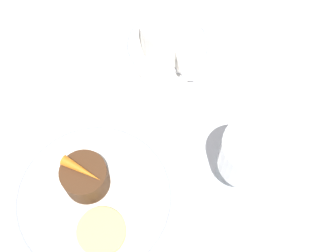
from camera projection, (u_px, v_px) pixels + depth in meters
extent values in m
plane|color=white|center=(106.00, 194.00, 0.66)|extent=(3.00, 3.00, 0.00)
cylinder|color=white|center=(95.00, 199.00, 0.65)|extent=(0.23, 0.23, 0.01)
torus|color=#999EA8|center=(94.00, 198.00, 0.64)|extent=(0.22, 0.22, 0.00)
cylinder|color=white|center=(168.00, 46.00, 0.76)|extent=(0.14, 0.14, 0.01)
torus|color=#999EA8|center=(168.00, 45.00, 0.75)|extent=(0.13, 0.13, 0.00)
cylinder|color=white|center=(170.00, 33.00, 0.72)|extent=(0.09, 0.09, 0.06)
cylinder|color=#9E7A4C|center=(170.00, 31.00, 0.72)|extent=(0.08, 0.08, 0.05)
torus|color=white|center=(179.00, 61.00, 0.70)|extent=(0.04, 0.01, 0.04)
cube|color=silver|center=(157.00, 63.00, 0.74)|extent=(0.06, 0.07, 0.00)
ellipsoid|color=silver|center=(189.00, 76.00, 0.73)|extent=(0.03, 0.03, 0.00)
cylinder|color=silver|center=(240.00, 176.00, 0.67)|extent=(0.07, 0.07, 0.01)
cylinder|color=silver|center=(243.00, 169.00, 0.64)|extent=(0.01, 0.01, 0.06)
cylinder|color=silver|center=(250.00, 153.00, 0.59)|extent=(0.08, 0.08, 0.06)
cylinder|color=#5B0F1E|center=(248.00, 157.00, 0.60)|extent=(0.07, 0.07, 0.03)
cube|color=silver|center=(69.00, 92.00, 0.72)|extent=(0.01, 0.12, 0.01)
cube|color=silver|center=(123.00, 79.00, 0.73)|extent=(0.02, 0.05, 0.01)
cylinder|color=#4C2D19|center=(85.00, 177.00, 0.63)|extent=(0.06, 0.06, 0.05)
cone|color=orange|center=(82.00, 170.00, 0.60)|extent=(0.05, 0.05, 0.01)
cylinder|color=#EFE075|center=(101.00, 232.00, 0.62)|extent=(0.07, 0.07, 0.01)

